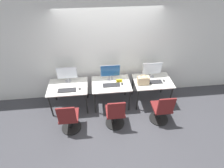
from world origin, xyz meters
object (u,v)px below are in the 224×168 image
(keyboard_right, at_px, (154,82))
(office_chair_right, at_px, (162,111))
(office_chair_center, at_px, (115,115))
(handbag, at_px, (143,80))
(mouse_left, at_px, (80,89))
(mouse_center, at_px, (122,84))
(keyboard_left, at_px, (67,90))
(keyboard_center, at_px, (111,85))
(office_chair_left, at_px, (69,119))
(mouse_right, at_px, (164,81))
(monitor_left, at_px, (67,74))
(monitor_right, at_px, (152,69))
(monitor_center, at_px, (110,72))

(keyboard_right, height_order, office_chair_right, office_chair_right)
(office_chair_center, bearing_deg, handbag, 40.00)
(mouse_left, distance_m, mouse_center, 1.10)
(keyboard_left, relative_size, keyboard_center, 1.00)
(office_chair_left, height_order, mouse_center, office_chair_left)
(keyboard_left, relative_size, mouse_right, 4.97)
(mouse_right, bearing_deg, office_chair_right, -108.27)
(mouse_center, relative_size, office_chair_center, 0.10)
(monitor_left, xyz_separation_m, office_chair_left, (0.05, -1.03, -0.59))
(keyboard_center, bearing_deg, mouse_right, 1.37)
(keyboard_center, xyz_separation_m, office_chair_right, (1.17, -0.69, -0.36))
(monitor_left, xyz_separation_m, office_chair_right, (2.29, -0.99, -0.59))
(mouse_left, bearing_deg, monitor_left, 129.97)
(monitor_left, relative_size, mouse_center, 5.83)
(monitor_right, bearing_deg, office_chair_right, -87.30)
(mouse_center, bearing_deg, handbag, -4.60)
(office_chair_left, relative_size, office_chair_right, 1.00)
(keyboard_left, distance_m, mouse_center, 1.41)
(keyboard_right, bearing_deg, office_chair_center, -147.34)
(monitor_left, distance_m, mouse_center, 1.45)
(monitor_left, xyz_separation_m, keyboard_right, (2.25, -0.30, -0.23))
(keyboard_center, xyz_separation_m, handbag, (0.82, -0.03, 0.11))
(monitor_left, bearing_deg, mouse_right, -6.12)
(keyboard_left, relative_size, mouse_center, 4.97)
(keyboard_left, bearing_deg, monitor_right, 9.05)
(keyboard_left, relative_size, keyboard_right, 1.00)
(monitor_left, distance_m, monitor_center, 1.12)
(mouse_center, relative_size, monitor_right, 0.17)
(monitor_left, bearing_deg, mouse_center, -11.58)
(handbag, bearing_deg, keyboard_center, 178.17)
(keyboard_right, bearing_deg, mouse_left, -177.82)
(monitor_center, distance_m, keyboard_center, 0.36)
(mouse_center, distance_m, monitor_right, 0.91)
(keyboard_right, bearing_deg, monitor_left, 172.50)
(monitor_right, bearing_deg, office_chair_left, -155.64)
(monitor_left, relative_size, monitor_right, 1.00)
(monitor_left, height_order, office_chair_center, monitor_left)
(keyboard_left, xyz_separation_m, handbag, (1.94, 0.06, 0.11))
(office_chair_left, distance_m, keyboard_center, 1.34)
(monitor_left, distance_m, office_chair_right, 2.57)
(mouse_left, relative_size, office_chair_right, 0.10)
(mouse_left, xyz_separation_m, monitor_right, (1.94, 0.33, 0.22))
(monitor_center, xyz_separation_m, handbag, (0.82, -0.31, -0.12))
(monitor_center, height_order, keyboard_center, monitor_center)
(mouse_center, relative_size, office_chair_right, 0.10)
(monitor_left, height_order, keyboard_right, monitor_left)
(monitor_left, xyz_separation_m, mouse_left, (0.31, -0.37, -0.22))
(mouse_center, relative_size, handbag, 0.30)
(mouse_right, bearing_deg, monitor_left, 173.88)
(monitor_right, height_order, keyboard_right, monitor_right)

